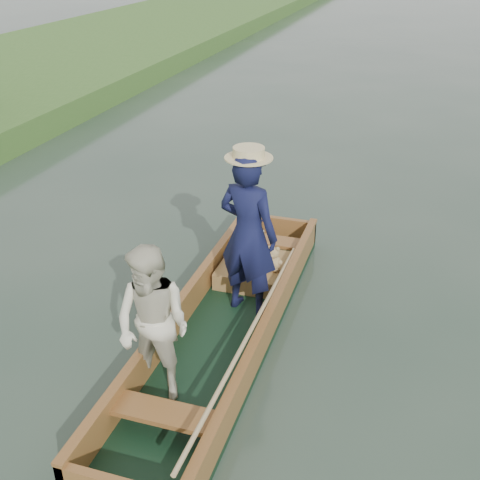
% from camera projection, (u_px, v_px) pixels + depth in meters
% --- Properties ---
extents(ground, '(120.00, 120.00, 0.00)m').
position_uv_depth(ground, '(224.00, 337.00, 6.83)').
color(ground, '#283D30').
rests_on(ground, ground).
extents(punt, '(1.29, 5.00, 2.07)m').
position_uv_depth(punt, '(216.00, 293.00, 6.46)').
color(punt, black).
rests_on(punt, ground).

